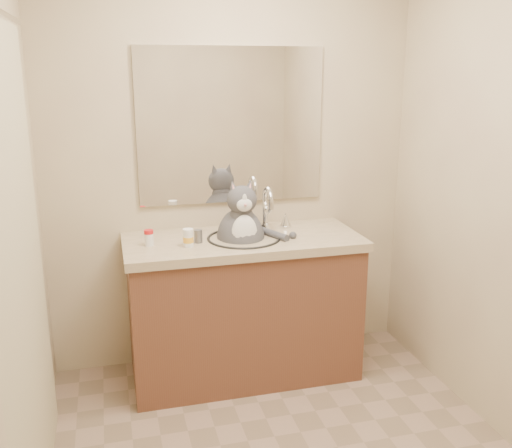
{
  "coord_description": "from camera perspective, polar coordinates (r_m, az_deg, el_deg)",
  "views": [
    {
      "loc": [
        -0.72,
        -2.05,
        1.78
      ],
      "look_at": [
        -0.01,
        0.65,
        1.01
      ],
      "focal_mm": 40.0,
      "sensor_mm": 36.0,
      "label": 1
    }
  ],
  "objects": [
    {
      "name": "pill_bottle_redcap",
      "position": [
        3.13,
        -10.66,
        -1.36
      ],
      "size": [
        0.06,
        0.06,
        0.09
      ],
      "rotation": [
        0.0,
        0.0,
        -0.21
      ],
      "color": "white",
      "rests_on": "vanity"
    },
    {
      "name": "shower_curtain",
      "position": [
        2.3,
        -22.3,
        -4.84
      ],
      "size": [
        0.02,
        1.3,
        1.93
      ],
      "color": "#BBB18D",
      "rests_on": "ground"
    },
    {
      "name": "cat",
      "position": [
        3.23,
        -1.47,
        -1.08
      ],
      "size": [
        0.39,
        0.31,
        0.54
      ],
      "rotation": [
        0.0,
        0.0,
        -0.02
      ],
      "color": "#47474C",
      "rests_on": "vanity"
    },
    {
      "name": "room",
      "position": [
        2.24,
        4.4,
        0.37
      ],
      "size": [
        2.22,
        2.52,
        2.42
      ],
      "color": "gray",
      "rests_on": "ground"
    },
    {
      "name": "mirror",
      "position": [
        3.38,
        -2.46,
        9.74
      ],
      "size": [
        1.1,
        0.02,
        0.9
      ],
      "primitive_type": "cube",
      "color": "white",
      "rests_on": "room"
    },
    {
      "name": "pill_bottle_orange",
      "position": [
        3.08,
        -6.79,
        -1.41
      ],
      "size": [
        0.07,
        0.07,
        0.1
      ],
      "rotation": [
        0.0,
        0.0,
        0.16
      ],
      "color": "white",
      "rests_on": "vanity"
    },
    {
      "name": "vanity",
      "position": [
        3.37,
        -1.26,
        -7.99
      ],
      "size": [
        1.34,
        0.59,
        1.12
      ],
      "color": "brown",
      "rests_on": "ground"
    },
    {
      "name": "grey_canister",
      "position": [
        3.14,
        -5.79,
        -1.22
      ],
      "size": [
        0.05,
        0.05,
        0.07
      ],
      "rotation": [
        0.0,
        0.0,
        0.13
      ],
      "color": "slate",
      "rests_on": "vanity"
    }
  ]
}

